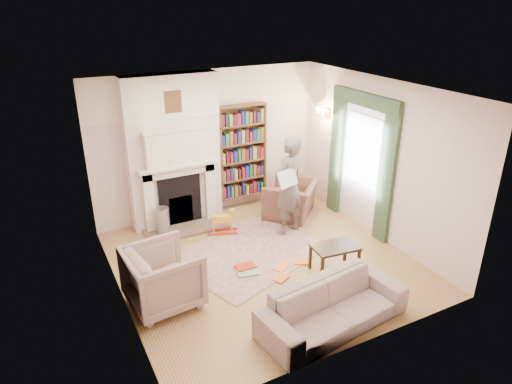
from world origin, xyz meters
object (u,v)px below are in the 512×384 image
sofa (333,306)px  coffee_table (334,258)px  bookcase (242,152)px  man_reading (289,186)px  armchair_left (163,277)px  armchair_reading (292,198)px  paraffin_heater (163,222)px  rocking_horse (222,222)px

sofa → coffee_table: 1.32m
bookcase → man_reading: bookcase is taller
bookcase → armchair_left: bearing=-134.4°
armchair_reading → armchair_left: size_ratio=1.11×
armchair_reading → paraffin_heater: armchair_reading is taller
rocking_horse → sofa: bearing=-63.8°
coffee_table → rocking_horse: size_ratio=1.28×
sofa → man_reading: 2.70m
armchair_left → sofa: 2.34m
man_reading → coffee_table: 1.61m
armchair_reading → man_reading: (-0.45, -0.60, 0.57)m
sofa → coffee_table: (0.80, 1.05, -0.07)m
armchair_reading → coffee_table: 2.11m
bookcase → sofa: bearing=-98.4°
man_reading → rocking_horse: bearing=-42.8°
coffee_table → armchair_left: bearing=177.4°
armchair_reading → armchair_left: 3.50m
man_reading → armchair_left: bearing=2.8°
paraffin_heater → rocking_horse: paraffin_heater is taller
armchair_left → coffee_table: 2.65m
bookcase → armchair_left: size_ratio=1.93×
armchair_reading → armchair_left: bearing=-15.1°
bookcase → armchair_left: 3.50m
man_reading → bookcase: bearing=-98.8°
armchair_left → coffee_table: armchair_left is taller
armchair_left → man_reading: size_ratio=0.52×
coffee_table → sofa: bearing=-120.8°
bookcase → armchair_reading: 1.35m
armchair_reading → rocking_horse: bearing=-38.9°
armchair_left → man_reading: (2.64, 1.04, 0.48)m
armchair_left → paraffin_heater: bearing=-21.9°
sofa → paraffin_heater: sofa is taller
bookcase → man_reading: 1.45m
bookcase → rocking_horse: (-0.85, -0.92, -0.93)m
man_reading → coffee_table: (-0.02, -1.46, -0.69)m
bookcase → paraffin_heater: bookcase is taller
bookcase → armchair_reading: bookcase is taller
armchair_left → man_reading: bearing=-74.2°
coffee_table → rocking_horse: bearing=125.2°
armchair_reading → coffee_table: armchair_reading is taller
bookcase → sofa: 4.05m
coffee_table → armchair_reading: bearing=83.5°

